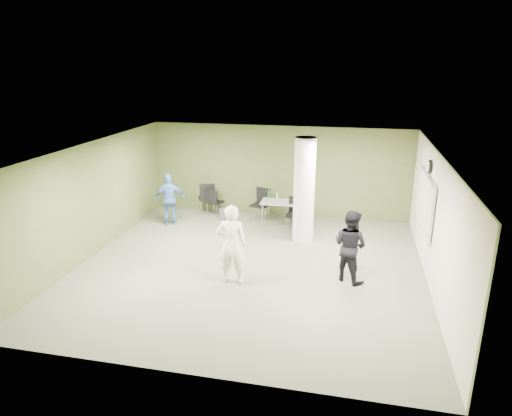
% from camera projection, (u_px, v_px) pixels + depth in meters
% --- Properties ---
extents(floor, '(8.00, 8.00, 0.00)m').
position_uv_depth(floor, '(250.00, 267.00, 10.80)').
color(floor, '#575946').
rests_on(floor, ground).
extents(ceiling, '(8.00, 8.00, 0.00)m').
position_uv_depth(ceiling, '(250.00, 150.00, 9.94)').
color(ceiling, white).
rests_on(ceiling, wall_back).
extents(wall_back, '(8.00, 2.80, 0.02)m').
position_uv_depth(wall_back, '(279.00, 171.00, 14.09)').
color(wall_back, '#48592A').
rests_on(wall_back, floor).
extents(wall_left, '(0.02, 8.00, 2.80)m').
position_uv_depth(wall_left, '(92.00, 200.00, 11.19)').
color(wall_left, '#48592A').
rests_on(wall_left, floor).
extents(wall_right_cream, '(0.02, 8.00, 2.80)m').
position_uv_depth(wall_right_cream, '(436.00, 224.00, 9.56)').
color(wall_right_cream, beige).
rests_on(wall_right_cream, floor).
extents(column, '(0.56, 0.56, 2.80)m').
position_uv_depth(column, '(304.00, 190.00, 12.03)').
color(column, silver).
rests_on(column, floor).
extents(whiteboard, '(0.05, 2.30, 1.30)m').
position_uv_depth(whiteboard, '(425.00, 202.00, 10.66)').
color(whiteboard, silver).
rests_on(whiteboard, wall_right_cream).
extents(wall_clock, '(0.06, 0.32, 0.32)m').
position_uv_depth(wall_clock, '(429.00, 167.00, 10.40)').
color(wall_clock, black).
rests_on(wall_clock, wall_right_cream).
extents(folding_table, '(1.56, 0.72, 0.98)m').
position_uv_depth(folding_table, '(287.00, 203.00, 13.34)').
color(folding_table, '#9B9C96').
rests_on(folding_table, floor).
extents(wastebasket, '(0.28, 0.28, 0.32)m').
position_uv_depth(wastebasket, '(223.00, 214.00, 14.03)').
color(wastebasket, '#4C4C4C').
rests_on(wastebasket, floor).
extents(chair_back_left, '(0.66, 0.66, 1.01)m').
position_uv_depth(chair_back_left, '(207.00, 196.00, 14.39)').
color(chair_back_left, black).
rests_on(chair_back_left, floor).
extents(chair_back_right, '(0.54, 0.54, 0.87)m').
position_uv_depth(chair_back_right, '(214.00, 200.00, 14.23)').
color(chair_back_right, black).
rests_on(chair_back_right, floor).
extents(chair_table_left, '(0.60, 0.60, 0.97)m').
position_uv_depth(chair_table_left, '(261.00, 201.00, 13.88)').
color(chair_table_left, black).
rests_on(chair_table_left, floor).
extents(chair_table_right, '(0.51, 0.51, 0.96)m').
position_uv_depth(chair_table_right, '(296.00, 211.00, 13.00)').
color(chair_table_right, black).
rests_on(chair_table_right, floor).
extents(woman_white, '(0.69, 0.49, 1.78)m').
position_uv_depth(woman_white, '(232.00, 245.00, 9.79)').
color(woman_white, white).
rests_on(woman_white, floor).
extents(man_black, '(1.00, 0.95, 1.63)m').
position_uv_depth(man_black, '(350.00, 246.00, 9.93)').
color(man_black, black).
rests_on(man_black, floor).
extents(man_blue, '(0.98, 0.69, 1.54)m').
position_uv_depth(man_blue, '(170.00, 199.00, 13.38)').
color(man_blue, '#4673AF').
rests_on(man_blue, floor).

